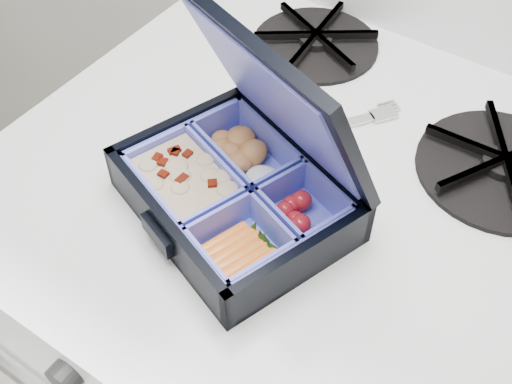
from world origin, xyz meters
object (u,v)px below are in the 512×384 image
Objects in this scene: bento_box at (235,195)px; burner_grate at (504,163)px; fork at (315,132)px; stove at (298,362)px.

bento_box is 0.28m from burner_grate.
bento_box is 0.14m from fork.
stove is at bearing -15.73° from fork.
burner_grate is 0.20m from fork.
stove is at bearing 92.70° from bento_box.
stove is 4.48× the size of bento_box.
bento_box reaches higher than burner_grate.
fork is (-0.02, 0.03, 0.47)m from stove.
stove is 5.30× the size of fork.
fork is at bearing 128.58° from stove.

